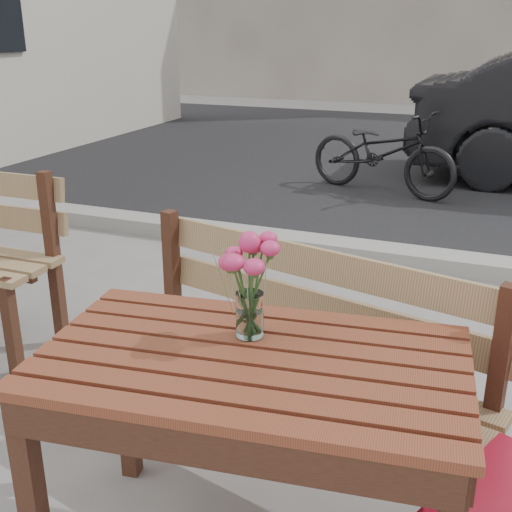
# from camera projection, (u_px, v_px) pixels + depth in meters

# --- Properties ---
(street) EXTENTS (30.00, 8.12, 0.12)m
(street) POSITION_uv_depth(u_px,v_px,m) (439.00, 193.00, 6.38)
(street) COLOR black
(street) RESTS_ON ground
(main_table) EXTENTS (1.30, 0.86, 0.75)m
(main_table) POSITION_uv_depth(u_px,v_px,m) (251.00, 393.00, 1.86)
(main_table) COLOR brown
(main_table) RESTS_ON ground
(main_bench) EXTENTS (1.55, 0.78, 0.93)m
(main_bench) POSITION_uv_depth(u_px,v_px,m) (298.00, 338.00, 2.32)
(main_bench) COLOR olive
(main_bench) RESTS_ON ground
(main_vase) EXTENTS (0.18, 0.18, 0.33)m
(main_vase) POSITION_uv_depth(u_px,v_px,m) (250.00, 273.00, 1.86)
(main_vase) COLOR white
(main_vase) RESTS_ON main_table
(bicycle) EXTENTS (1.68, 0.99, 0.83)m
(bicycle) POSITION_uv_depth(u_px,v_px,m) (383.00, 152.00, 6.39)
(bicycle) COLOR black
(bicycle) RESTS_ON ground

